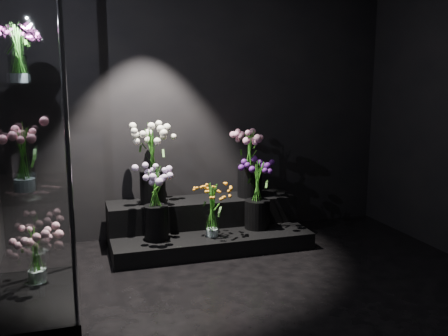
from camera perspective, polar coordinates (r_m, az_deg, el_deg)
name	(u,v)px	position (r m, az deg, el deg)	size (l,w,h in m)	color
floor	(279,313)	(3.69, 6.29, -16.12)	(4.00, 4.00, 0.00)	black
wall_back	(204,100)	(5.20, -2.27, 7.74)	(4.00, 4.00, 0.00)	black
display_riser	(206,225)	(5.02, -2.11, -6.58)	(1.90, 0.84, 0.42)	black
display_case	(22,148)	(3.61, -22.13, 2.10)	(0.64, 1.06, 2.34)	black
bouquet_orange_bells	(212,209)	(4.68, -1.37, -4.75)	(0.28, 0.28, 0.50)	white
bouquet_lilac	(156,196)	(4.60, -7.83, -3.20)	(0.47, 0.47, 0.69)	black
bouquet_purple	(257,192)	(4.91, 3.84, -2.76)	(0.43, 0.43, 0.67)	black
bouquet_cream_roses	(152,157)	(4.85, -8.24, 1.25)	(0.46, 0.46, 0.78)	black
bouquet_pink_roses	(250,159)	(5.10, 2.97, 1.03)	(0.39, 0.39, 0.69)	black
bouquet_case_pink	(23,156)	(3.44, -22.02, 1.27)	(0.34, 0.34, 0.44)	white
bouquet_case_magenta	(17,52)	(3.70, -22.59, 12.12)	(0.24, 0.24, 0.40)	white
bouquet_case_base_pink	(36,252)	(4.05, -20.72, -8.94)	(0.45, 0.45, 0.44)	white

